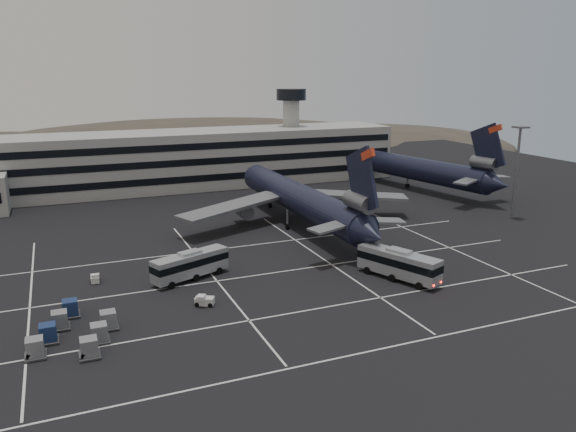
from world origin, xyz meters
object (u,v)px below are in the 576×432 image
object	(u,v)px
trijet_main	(300,199)
bus_far	(190,264)
bus_near	(399,263)
uld_cluster	(73,329)
tug_a	(95,278)

from	to	relation	value
trijet_main	bus_far	distance (m)	32.73
bus_near	bus_far	world-z (taller)	bus_near
bus_far	uld_cluster	world-z (taller)	bus_far
bus_near	uld_cluster	xyz separation A→B (m)	(-43.12, -1.55, -1.41)
trijet_main	bus_far	size ratio (longest dim) A/B	4.89
tug_a	bus_far	bearing A→B (deg)	-12.92
trijet_main	bus_near	size ratio (longest dim) A/B	4.55
uld_cluster	tug_a	bearing A→B (deg)	78.15
tug_a	uld_cluster	world-z (taller)	uld_cluster
trijet_main	bus_near	xyz separation A→B (m)	(1.26, -31.43, -2.84)
trijet_main	bus_near	distance (m)	31.58
bus_far	tug_a	distance (m)	13.27
bus_near	bus_far	size ratio (longest dim) A/B	1.07
bus_near	uld_cluster	world-z (taller)	bus_near
bus_near	tug_a	bearing A→B (deg)	136.70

